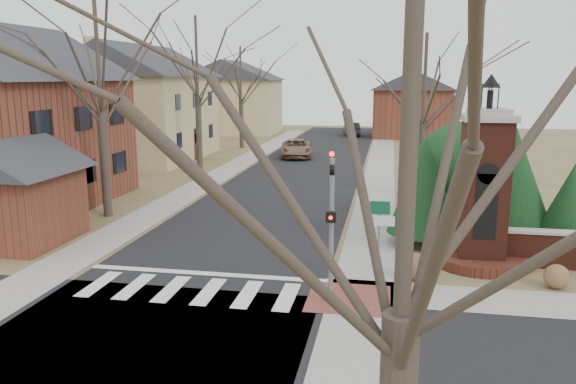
% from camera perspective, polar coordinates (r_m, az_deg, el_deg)
% --- Properties ---
extents(ground, '(120.00, 120.00, 0.00)m').
position_cam_1_polar(ground, '(16.88, -10.86, -10.79)').
color(ground, brown).
rests_on(ground, ground).
extents(main_street, '(8.00, 70.00, 0.01)m').
position_cam_1_polar(main_street, '(37.51, 1.25, 1.85)').
color(main_street, black).
rests_on(main_street, ground).
extents(cross_street, '(120.00, 8.00, 0.01)m').
position_cam_1_polar(cross_street, '(14.38, -15.29, -15.12)').
color(cross_street, black).
rests_on(cross_street, ground).
extents(crosswalk_zone, '(8.00, 2.20, 0.02)m').
position_cam_1_polar(crosswalk_zone, '(17.57, -9.91, -9.81)').
color(crosswalk_zone, silver).
rests_on(crosswalk_zone, ground).
extents(stop_bar, '(8.00, 0.35, 0.02)m').
position_cam_1_polar(stop_bar, '(18.89, -8.34, -8.20)').
color(stop_bar, silver).
rests_on(stop_bar, ground).
extents(sidewalk_right_main, '(2.00, 60.00, 0.02)m').
position_cam_1_polar(sidewalk_right_main, '(37.06, 9.22, 1.59)').
color(sidewalk_right_main, gray).
rests_on(sidewalk_right_main, ground).
extents(sidewalk_left, '(2.00, 60.00, 0.02)m').
position_cam_1_polar(sidewalk_left, '(38.66, -6.39, 2.08)').
color(sidewalk_left, gray).
rests_on(sidewalk_left, ground).
extents(curb_apron, '(2.40, 2.40, 0.02)m').
position_cam_1_polar(curb_apron, '(16.79, 6.18, -10.72)').
color(curb_apron, brown).
rests_on(curb_apron, ground).
extents(traffic_signal_pole, '(0.28, 0.41, 4.50)m').
position_cam_1_polar(traffic_signal_pole, '(15.62, 4.44, -2.46)').
color(traffic_signal_pole, slate).
rests_on(traffic_signal_pole, ground).
extents(sign_post, '(0.90, 0.07, 2.75)m').
position_cam_1_polar(sign_post, '(17.08, 9.23, -3.56)').
color(sign_post, slate).
rests_on(sign_post, ground).
extents(brick_gate_monument, '(3.20, 3.20, 6.47)m').
position_cam_1_polar(brick_gate_monument, '(20.20, 19.15, -1.06)').
color(brick_gate_monument, '#4F2017').
rests_on(brick_gate_monument, ground).
extents(house_stucco_left, '(9.80, 12.80, 9.28)m').
position_cam_1_polar(house_stucco_left, '(45.81, -14.82, 9.03)').
color(house_stucco_left, tan).
rests_on(house_stucco_left, ground).
extents(garage_left, '(4.80, 4.80, 4.29)m').
position_cam_1_polar(garage_left, '(24.15, -26.29, 0.54)').
color(garage_left, brown).
rests_on(garage_left, ground).
extents(house_distant_left, '(10.80, 8.80, 8.53)m').
position_cam_1_polar(house_distant_left, '(65.03, -5.67, 9.71)').
color(house_distant_left, tan).
rests_on(house_distant_left, ground).
extents(house_distant_right, '(8.80, 8.80, 7.30)m').
position_cam_1_polar(house_distant_right, '(62.60, 12.46, 8.87)').
color(house_distant_right, brown).
rests_on(house_distant_right, ground).
extents(evergreen_near, '(2.80, 2.80, 4.10)m').
position_cam_1_polar(evergreen_near, '(21.93, 13.75, 0.57)').
color(evergreen_near, '#473D33').
rests_on(evergreen_near, ground).
extents(evergreen_mid, '(3.40, 3.40, 4.70)m').
position_cam_1_polar(evergreen_mid, '(23.49, 21.68, 1.54)').
color(evergreen_mid, '#473D33').
rests_on(evergreen_mid, ground).
extents(evergreen_far, '(2.40, 2.40, 3.30)m').
position_cam_1_polar(evergreen_far, '(23.15, 26.88, -0.80)').
color(evergreen_far, '#473D33').
rests_on(evergreen_far, ground).
extents(evergreen_mass, '(4.80, 4.80, 4.80)m').
position_cam_1_polar(evergreen_mass, '(24.54, 17.64, 1.75)').
color(evergreen_mass, black).
rests_on(evergreen_mass, ground).
extents(bare_tree_0, '(8.05, 8.05, 11.15)m').
position_cam_1_polar(bare_tree_0, '(26.80, -18.83, 13.85)').
color(bare_tree_0, '#473D33').
rests_on(bare_tree_0, ground).
extents(bare_tree_1, '(8.40, 8.40, 11.64)m').
position_cam_1_polar(bare_tree_1, '(38.72, -9.29, 13.94)').
color(bare_tree_1, '#473D33').
rests_on(bare_tree_1, ground).
extents(bare_tree_2, '(7.35, 7.35, 10.19)m').
position_cam_1_polar(bare_tree_2, '(51.27, -4.84, 12.32)').
color(bare_tree_2, '#473D33').
rests_on(bare_tree_2, ground).
extents(bare_tree_3, '(7.00, 7.00, 9.70)m').
position_cam_1_polar(bare_tree_3, '(30.55, 13.78, 11.89)').
color(bare_tree_3, '#473D33').
rests_on(bare_tree_3, ground).
extents(bare_tree_4, '(6.65, 6.65, 9.21)m').
position_cam_1_polar(bare_tree_4, '(5.51, 12.46, 11.08)').
color(bare_tree_4, '#473D33').
rests_on(bare_tree_4, ground).
extents(pickup_truck, '(3.18, 5.48, 1.44)m').
position_cam_1_polar(pickup_truck, '(45.34, 0.83, 4.47)').
color(pickup_truck, '#866349').
rests_on(pickup_truck, ground).
extents(distant_car, '(2.25, 4.59, 1.45)m').
position_cam_1_polar(distant_car, '(62.67, 6.46, 6.39)').
color(distant_car, '#303338').
rests_on(distant_car, ground).
extents(dry_shrub_left, '(0.89, 0.89, 0.89)m').
position_cam_1_polar(dry_shrub_left, '(18.51, 12.92, -7.37)').
color(dry_shrub_left, brown).
rests_on(dry_shrub_left, ground).
extents(dry_shrub_right, '(0.76, 0.76, 0.76)m').
position_cam_1_polar(dry_shrub_right, '(19.22, 25.63, -7.75)').
color(dry_shrub_right, brown).
rests_on(dry_shrub_right, ground).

